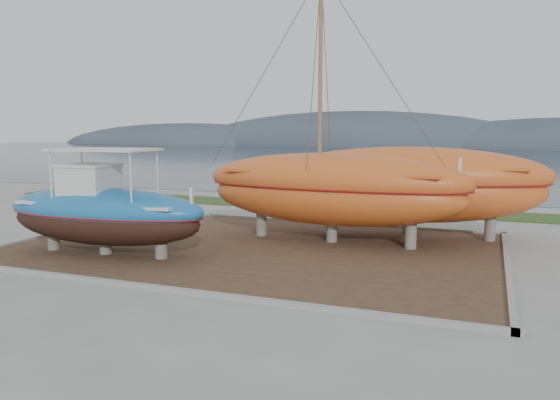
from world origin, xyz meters
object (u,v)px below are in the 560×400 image
at_px(blue_caique, 104,202).
at_px(orange_sailboat, 333,110).
at_px(white_dinghy, 136,213).
at_px(orange_bare_hull, 409,194).

xyz_separation_m(blue_caique, orange_sailboat, (7.13, 5.00, 3.32)).
height_order(white_dinghy, orange_bare_hull, orange_bare_hull).
relative_size(white_dinghy, orange_sailboat, 0.39).
bearing_deg(orange_bare_hull, white_dinghy, 179.96).
distance_m(white_dinghy, orange_bare_hull, 12.38).
bearing_deg(orange_bare_hull, orange_sailboat, -153.01).
distance_m(blue_caique, orange_bare_hull, 12.09).
xyz_separation_m(blue_caique, orange_bare_hull, (9.87, 6.98, -0.07)).
relative_size(blue_caique, orange_sailboat, 0.73).
distance_m(blue_caique, white_dinghy, 5.72).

